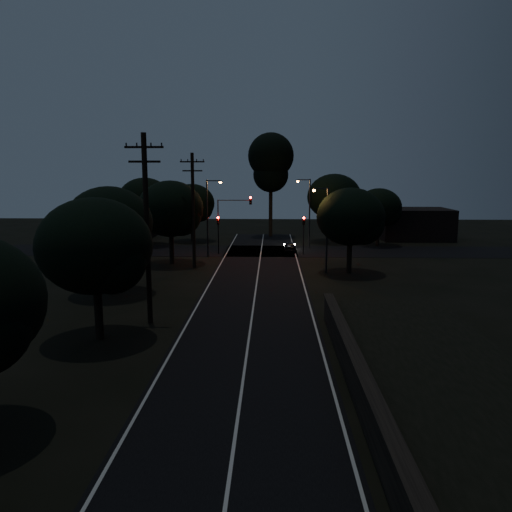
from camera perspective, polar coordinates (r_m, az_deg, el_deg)
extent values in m
plane|color=black|center=(16.07, -3.03, -23.85)|extent=(160.00, 160.00, 0.00)
cube|color=black|center=(36.45, -0.10, -4.39)|extent=(8.00, 70.00, 0.02)
cube|color=black|center=(56.06, 0.60, 0.58)|extent=(60.00, 8.00, 0.02)
cube|color=beige|center=(36.45, -0.10, -4.37)|extent=(0.12, 70.00, 0.01)
cube|color=beige|center=(36.77, -5.97, -4.30)|extent=(0.12, 70.00, 0.01)
cube|color=beige|center=(36.52, 5.81, -4.39)|extent=(0.12, 70.00, 0.01)
cube|color=black|center=(18.56, 12.72, -16.53)|extent=(0.40, 26.00, 1.50)
cube|color=black|center=(18.22, 12.81, -14.27)|extent=(0.55, 26.00, 0.10)
cube|color=black|center=(19.53, 22.95, -16.19)|extent=(6.50, 26.00, 1.20)
cylinder|color=black|center=(29.44, -12.35, 2.88)|extent=(0.30, 0.30, 11.00)
cube|color=black|center=(29.27, -12.69, 12.05)|extent=(2.20, 0.12, 0.12)
cube|color=black|center=(29.25, -12.63, 10.48)|extent=(1.80, 0.12, 0.12)
cylinder|color=black|center=(46.05, -7.19, 5.09)|extent=(0.30, 0.30, 10.50)
cube|color=black|center=(45.92, -7.30, 10.64)|extent=(2.20, 0.12, 0.12)
cube|color=black|center=(45.91, -7.28, 9.64)|extent=(1.80, 0.12, 0.12)
cylinder|color=black|center=(27.98, -17.55, -6.27)|extent=(0.44, 0.44, 2.80)
ellipsoid|color=black|center=(27.23, -17.93, 1.10)|extent=(5.95, 5.95, 5.06)
sphere|color=black|center=(26.43, -16.18, -0.36)|extent=(3.57, 3.57, 3.57)
cylinder|color=black|center=(37.97, -16.16, -2.01)|extent=(0.44, 0.44, 2.87)
ellipsoid|color=black|center=(37.41, -16.43, 3.64)|extent=(6.20, 6.20, 5.27)
sphere|color=black|center=(36.56, -15.07, 2.60)|extent=(3.72, 3.72, 3.72)
cylinder|color=black|center=(48.89, -9.62, 0.84)|extent=(0.44, 0.44, 2.96)
ellipsoid|color=black|center=(48.46, -9.75, 5.34)|extent=(6.31, 6.31, 5.37)
sphere|color=black|center=(47.68, -8.58, 4.54)|extent=(3.79, 3.79, 3.79)
cylinder|color=black|center=(64.60, -7.26, 2.91)|extent=(0.44, 0.44, 2.69)
ellipsoid|color=black|center=(64.28, -7.33, 6.01)|extent=(5.76, 5.76, 4.89)
sphere|color=black|center=(63.60, -6.50, 5.47)|extent=(3.45, 3.45, 3.45)
cylinder|color=black|center=(61.70, -12.44, 2.60)|extent=(0.44, 0.44, 3.03)
ellipsoid|color=black|center=(61.36, -12.57, 6.22)|extent=(6.37, 6.37, 5.42)
sphere|color=black|center=(60.51, -11.67, 5.60)|extent=(3.82, 3.82, 3.82)
cylinder|color=black|center=(64.23, 8.82, 3.04)|extent=(0.44, 0.44, 3.15)
ellipsoid|color=black|center=(63.90, 8.92, 6.70)|extent=(6.77, 6.77, 5.75)
sphere|color=black|center=(63.42, 10.04, 6.04)|extent=(4.06, 4.06, 4.06)
cylinder|color=black|center=(62.15, 13.73, 2.37)|extent=(0.44, 0.44, 2.54)
ellipsoid|color=black|center=(61.83, 13.85, 5.41)|extent=(5.41, 5.41, 4.60)
sphere|color=black|center=(61.55, 14.80, 4.84)|extent=(3.25, 3.25, 3.25)
cylinder|color=black|center=(44.50, 10.61, -0.17)|extent=(0.44, 0.44, 2.78)
ellipsoid|color=black|center=(44.04, 10.75, 4.45)|extent=(5.89, 5.89, 5.01)
sphere|color=black|center=(43.69, 12.18, 3.58)|extent=(3.53, 3.53, 3.53)
cylinder|color=black|center=(68.53, 1.68, 5.47)|extent=(0.50, 0.50, 7.70)
sphere|color=black|center=(68.37, 1.71, 11.39)|extent=(6.16, 6.16, 6.16)
sphere|color=black|center=(68.34, 1.70, 9.28)|extent=(4.76, 4.76, 4.76)
cube|color=black|center=(69.02, -16.09, 3.75)|extent=(10.00, 8.00, 4.40)
cube|color=black|center=(69.29, 17.62, 3.53)|extent=(9.00, 7.00, 4.00)
cylinder|color=black|center=(54.15, -4.32, 1.93)|extent=(0.12, 0.12, 3.20)
cube|color=black|center=(53.91, -4.35, 4.09)|extent=(0.28, 0.22, 0.90)
sphere|color=#FF0705|center=(53.75, -4.37, 4.40)|extent=(0.22, 0.22, 0.22)
cylinder|color=black|center=(53.94, 5.45, 1.89)|extent=(0.12, 0.12, 3.20)
cube|color=black|center=(53.70, 5.48, 4.05)|extent=(0.28, 0.22, 0.90)
sphere|color=#FF0705|center=(53.54, 5.49, 4.36)|extent=(0.22, 0.22, 0.22)
cylinder|color=black|center=(54.03, -4.33, 2.88)|extent=(0.12, 0.12, 5.00)
cube|color=black|center=(53.48, -0.63, 6.39)|extent=(0.28, 0.22, 0.90)
sphere|color=#FF0705|center=(53.33, -0.63, 6.70)|extent=(0.22, 0.22, 0.22)
cube|color=black|center=(53.58, -2.51, 6.38)|extent=(3.50, 0.08, 0.08)
cylinder|color=black|center=(52.01, -5.58, 4.26)|extent=(0.16, 0.16, 8.00)
cube|color=black|center=(51.70, -4.87, 8.57)|extent=(1.40, 0.10, 0.10)
cube|color=black|center=(51.62, -4.09, 8.52)|extent=(0.35, 0.22, 0.12)
sphere|color=orange|center=(51.63, -4.09, 8.41)|extent=(0.26, 0.26, 0.26)
cylinder|color=black|center=(57.71, 6.13, 4.78)|extent=(0.16, 0.16, 8.00)
cube|color=black|center=(57.46, 5.50, 8.67)|extent=(1.40, 0.10, 0.10)
cube|color=black|center=(57.42, 4.80, 8.63)|extent=(0.35, 0.22, 0.12)
sphere|color=orange|center=(57.42, 4.79, 8.53)|extent=(0.26, 0.26, 0.26)
cylinder|color=black|center=(43.90, 8.12, 2.88)|extent=(0.16, 0.16, 7.50)
cube|color=black|center=(43.57, 7.44, 7.66)|extent=(1.20, 0.10, 0.10)
cube|color=black|center=(43.52, 6.65, 7.61)|extent=(0.35, 0.22, 0.12)
sphere|color=orange|center=(43.52, 6.64, 7.48)|extent=(0.26, 0.26, 0.26)
imported|color=black|center=(55.65, 3.89, 1.07)|extent=(1.37, 3.34, 1.13)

